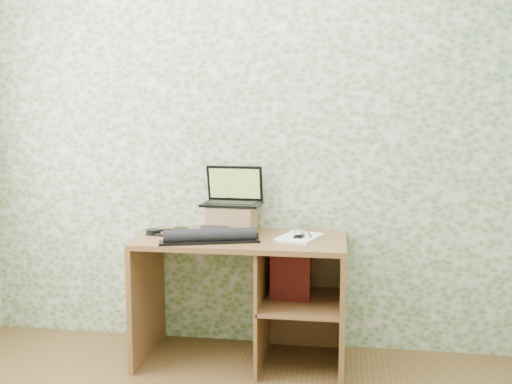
% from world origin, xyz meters
% --- Properties ---
extents(wall_back, '(3.50, 0.00, 3.50)m').
position_xyz_m(wall_back, '(0.00, 1.75, 1.30)').
color(wall_back, silver).
rests_on(wall_back, ground).
extents(desk, '(1.20, 0.60, 0.75)m').
position_xyz_m(desk, '(0.08, 1.47, 0.48)').
color(desk, brown).
rests_on(desk, floor).
extents(riser, '(0.29, 0.24, 0.17)m').
position_xyz_m(riser, '(-0.09, 1.58, 0.83)').
color(riser, olive).
rests_on(riser, desk).
extents(laptop, '(0.36, 0.26, 0.23)m').
position_xyz_m(laptop, '(-0.09, 1.62, 0.97)').
color(laptop, black).
rests_on(laptop, riser).
extents(keyboard, '(0.56, 0.43, 0.08)m').
position_xyz_m(keyboard, '(-0.16, 1.35, 0.78)').
color(keyboard, black).
rests_on(keyboard, desk).
extents(headphones, '(0.24, 0.24, 0.03)m').
position_xyz_m(headphones, '(-0.46, 1.48, 0.76)').
color(headphones, black).
rests_on(headphones, desk).
extents(notepad, '(0.28, 0.34, 0.01)m').
position_xyz_m(notepad, '(0.33, 1.47, 0.76)').
color(notepad, white).
rests_on(notepad, desk).
extents(mouse, '(0.07, 0.10, 0.03)m').
position_xyz_m(mouse, '(0.33, 1.44, 0.78)').
color(mouse, silver).
rests_on(mouse, notepad).
extents(pen, '(0.03, 0.13, 0.01)m').
position_xyz_m(pen, '(0.39, 1.51, 0.77)').
color(pen, black).
rests_on(pen, notepad).
extents(red_box, '(0.23, 0.08, 0.28)m').
position_xyz_m(red_box, '(0.28, 1.44, 0.53)').
color(red_box, maroon).
rests_on(red_box, desk).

